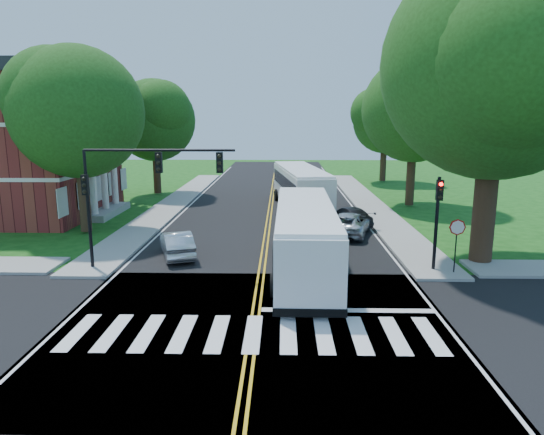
{
  "coord_description": "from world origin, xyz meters",
  "views": [
    {
      "loc": [
        0.99,
        -15.81,
        7.18
      ],
      "look_at": [
        0.47,
        7.52,
        2.4
      ],
      "focal_mm": 32.0,
      "sensor_mm": 36.0,
      "label": 1
    }
  ],
  "objects_px": {
    "bus_follow": "(301,187)",
    "suv": "(349,224)",
    "dark_sedan": "(349,216)",
    "hatchback": "(177,244)",
    "bus_lead": "(305,236)",
    "signal_ne": "(438,211)",
    "signal_nw": "(135,180)"
  },
  "relations": [
    {
      "from": "hatchback",
      "to": "bus_lead",
      "type": "bearing_deg",
      "value": 142.69
    },
    {
      "from": "hatchback",
      "to": "dark_sedan",
      "type": "xyz_separation_m",
      "value": [
        10.12,
        7.79,
        -0.03
      ]
    },
    {
      "from": "signal_nw",
      "to": "hatchback",
      "type": "height_order",
      "value": "signal_nw"
    },
    {
      "from": "signal_nw",
      "to": "bus_follow",
      "type": "height_order",
      "value": "signal_nw"
    },
    {
      "from": "bus_follow",
      "to": "suv",
      "type": "height_order",
      "value": "bus_follow"
    },
    {
      "from": "bus_lead",
      "to": "dark_sedan",
      "type": "xyz_separation_m",
      "value": [
        3.49,
        9.97,
        -1.03
      ]
    },
    {
      "from": "signal_nw",
      "to": "dark_sedan",
      "type": "height_order",
      "value": "signal_nw"
    },
    {
      "from": "bus_lead",
      "to": "suv",
      "type": "bearing_deg",
      "value": -112.33
    },
    {
      "from": "bus_follow",
      "to": "hatchback",
      "type": "height_order",
      "value": "bus_follow"
    },
    {
      "from": "signal_ne",
      "to": "dark_sedan",
      "type": "xyz_separation_m",
      "value": [
        -2.66,
        10.15,
        -2.31
      ]
    },
    {
      "from": "signal_nw",
      "to": "suv",
      "type": "relative_size",
      "value": 1.43
    },
    {
      "from": "signal_ne",
      "to": "bus_lead",
      "type": "height_order",
      "value": "signal_ne"
    },
    {
      "from": "bus_lead",
      "to": "suv",
      "type": "height_order",
      "value": "bus_lead"
    },
    {
      "from": "bus_follow",
      "to": "suv",
      "type": "bearing_deg",
      "value": 99.36
    },
    {
      "from": "signal_nw",
      "to": "dark_sedan",
      "type": "xyz_separation_m",
      "value": [
        11.4,
        10.16,
        -3.72
      ]
    },
    {
      "from": "signal_nw",
      "to": "hatchback",
      "type": "bearing_deg",
      "value": 61.5
    },
    {
      "from": "signal_ne",
      "to": "dark_sedan",
      "type": "relative_size",
      "value": 0.99
    },
    {
      "from": "dark_sedan",
      "to": "bus_follow",
      "type": "bearing_deg",
      "value": -82.77
    },
    {
      "from": "suv",
      "to": "signal_nw",
      "type": "bearing_deg",
      "value": 51.97
    },
    {
      "from": "bus_follow",
      "to": "signal_ne",
      "type": "bearing_deg",
      "value": 101.4
    },
    {
      "from": "bus_follow",
      "to": "dark_sedan",
      "type": "bearing_deg",
      "value": 108.55
    },
    {
      "from": "signal_ne",
      "to": "dark_sedan",
      "type": "bearing_deg",
      "value": 104.66
    },
    {
      "from": "signal_ne",
      "to": "suv",
      "type": "relative_size",
      "value": 0.88
    },
    {
      "from": "bus_lead",
      "to": "suv",
      "type": "distance_m",
      "value": 8.08
    },
    {
      "from": "signal_ne",
      "to": "bus_lead",
      "type": "relative_size",
      "value": 0.36
    },
    {
      "from": "hatchback",
      "to": "signal_nw",
      "type": "bearing_deg",
      "value": 42.33
    },
    {
      "from": "signal_ne",
      "to": "dark_sedan",
      "type": "distance_m",
      "value": 10.74
    },
    {
      "from": "bus_follow",
      "to": "signal_nw",
      "type": "bearing_deg",
      "value": 55.16
    },
    {
      "from": "signal_ne",
      "to": "signal_nw",
      "type": "bearing_deg",
      "value": -179.95
    },
    {
      "from": "signal_nw",
      "to": "hatchback",
      "type": "relative_size",
      "value": 1.73
    },
    {
      "from": "bus_follow",
      "to": "bus_lead",
      "type": "bearing_deg",
      "value": 80.67
    },
    {
      "from": "signal_ne",
      "to": "dark_sedan",
      "type": "height_order",
      "value": "signal_ne"
    }
  ]
}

